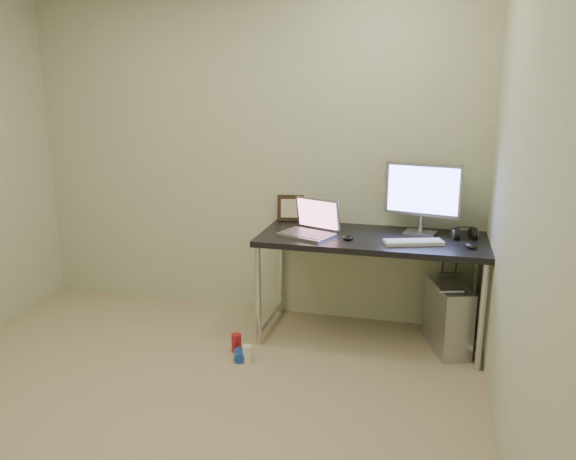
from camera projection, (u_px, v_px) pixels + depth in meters
The scene contains 18 objects.
floor at pixel (146, 431), 2.92m from camera, with size 3.50×3.50×0.00m, color tan.
wall_back at pixel (249, 153), 4.25m from camera, with size 3.50×0.02×2.50m, color beige.
wall_right at pixel (533, 217), 2.18m from camera, with size 0.02×3.50×2.50m, color beige.
desk at pixel (371, 248), 3.84m from camera, with size 1.53×0.67×0.75m.
tower_computer at pixel (448, 317), 3.79m from camera, with size 0.33×0.48×0.49m.
cable_a at pixel (442, 278), 4.05m from camera, with size 0.01×0.01×0.70m, color black.
cable_b at pixel (454, 282), 4.02m from camera, with size 0.01×0.01×0.72m, color black.
can_red at pixel (236, 343), 3.79m from camera, with size 0.07×0.07×0.12m, color red.
can_white at pixel (247, 354), 3.64m from camera, with size 0.06×0.06×0.11m, color white.
can_blue at pixel (239, 355), 3.68m from camera, with size 0.07×0.07×0.12m, color #1B44B3.
laptop at pixel (311, 227), 3.86m from camera, with size 0.43×0.39×0.24m.
monitor at pixel (423, 193), 3.82m from camera, with size 0.52×0.19×0.49m.
keyboard at pixel (413, 242), 3.64m from camera, with size 0.38×0.12×0.02m, color silver.
mouse_right at pixel (471, 245), 3.55m from camera, with size 0.07×0.11×0.04m, color black.
mouse_left at pixel (348, 236), 3.75m from camera, with size 0.07×0.11×0.04m, color black.
headphones at pixel (464, 235), 3.76m from camera, with size 0.18×0.10×0.11m.
picture_frame at pixel (294, 208), 4.24m from camera, with size 0.25×0.03×0.20m, color black.
webcam at pixel (321, 213), 4.11m from camera, with size 0.05×0.04×0.12m.
Camera 1 is at (1.36, -2.30, 1.74)m, focal length 35.00 mm.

